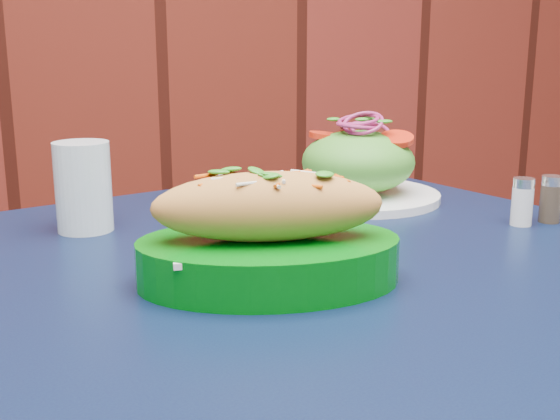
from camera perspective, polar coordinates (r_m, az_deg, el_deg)
name	(u,v)px	position (r m, az deg, el deg)	size (l,w,h in m)	color
cafe_table	(314,322)	(0.83, 2.77, -9.04)	(0.98, 0.98, 0.75)	black
banh_mi_basket	(269,237)	(0.68, -0.93, -2.23)	(0.29, 0.22, 0.12)	#00630B
salad_plate	(358,167)	(1.05, 6.34, 3.49)	(0.25, 0.25, 0.13)	white
water_glass	(83,187)	(0.90, -15.69, 1.83)	(0.07, 0.07, 0.11)	silver
salt_shaker	(522,202)	(0.95, 19.09, 0.64)	(0.03, 0.03, 0.06)	white
pepper_shaker	(551,199)	(0.98, 21.14, 0.83)	(0.03, 0.03, 0.06)	#3F3326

